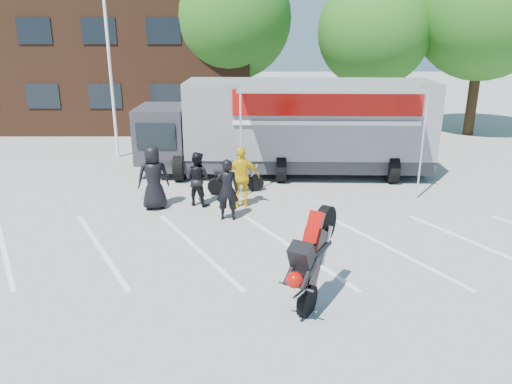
{
  "coord_description": "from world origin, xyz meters",
  "views": [
    {
      "loc": [
        -0.73,
        -10.3,
        5.27
      ],
      "look_at": [
        -0.72,
        1.5,
        1.3
      ],
      "focal_mm": 35.0,
      "sensor_mm": 36.0,
      "label": 1
    }
  ],
  "objects_px": {
    "tree_mid": "(374,32)",
    "stunt_bike_rider": "(320,297)",
    "tree_right": "(484,11)",
    "spectator_hivis": "(242,177)",
    "flagpole": "(113,30)",
    "transporter_truck": "(293,173)",
    "tree_left": "(230,18)",
    "parked_motorcycle": "(236,193)",
    "spectator_leather_a": "(153,177)",
    "spectator_leather_b": "(227,190)",
    "spectator_leather_c": "(197,179)"
  },
  "relations": [
    {
      "from": "tree_mid",
      "to": "spectator_leather_a",
      "type": "distance_m",
      "value": 14.73
    },
    {
      "from": "tree_mid",
      "to": "spectator_hivis",
      "type": "bearing_deg",
      "value": -119.2
    },
    {
      "from": "stunt_bike_rider",
      "to": "spectator_leather_a",
      "type": "xyz_separation_m",
      "value": [
        -4.35,
        5.21,
        0.97
      ]
    },
    {
      "from": "flagpole",
      "to": "spectator_leather_a",
      "type": "height_order",
      "value": "flagpole"
    },
    {
      "from": "tree_left",
      "to": "transporter_truck",
      "type": "bearing_deg",
      "value": -72.36
    },
    {
      "from": "flagpole",
      "to": "spectator_leather_a",
      "type": "relative_size",
      "value": 4.13
    },
    {
      "from": "flagpole",
      "to": "transporter_truck",
      "type": "height_order",
      "value": "flagpole"
    },
    {
      "from": "tree_left",
      "to": "spectator_leather_c",
      "type": "height_order",
      "value": "tree_left"
    },
    {
      "from": "tree_right",
      "to": "spectator_leather_c",
      "type": "xyz_separation_m",
      "value": [
        -12.5,
        -10.34,
        -5.04
      ]
    },
    {
      "from": "tree_mid",
      "to": "spectator_leather_b",
      "type": "height_order",
      "value": "tree_mid"
    },
    {
      "from": "spectator_leather_b",
      "to": "spectator_hivis",
      "type": "distance_m",
      "value": 1.13
    },
    {
      "from": "spectator_hivis",
      "to": "tree_left",
      "type": "bearing_deg",
      "value": -95.86
    },
    {
      "from": "parked_motorcycle",
      "to": "spectator_leather_c",
      "type": "bearing_deg",
      "value": 118.69
    },
    {
      "from": "transporter_truck",
      "to": "parked_motorcycle",
      "type": "relative_size",
      "value": 5.54
    },
    {
      "from": "transporter_truck",
      "to": "parked_motorcycle",
      "type": "height_order",
      "value": "transporter_truck"
    },
    {
      "from": "spectator_leather_a",
      "to": "spectator_leather_c",
      "type": "xyz_separation_m",
      "value": [
        1.26,
        0.32,
        -0.13
      ]
    },
    {
      "from": "flagpole",
      "to": "stunt_bike_rider",
      "type": "height_order",
      "value": "flagpole"
    },
    {
      "from": "transporter_truck",
      "to": "flagpole",
      "type": "bearing_deg",
      "value": 162.1
    },
    {
      "from": "spectator_leather_b",
      "to": "spectator_hivis",
      "type": "relative_size",
      "value": 0.96
    },
    {
      "from": "tree_mid",
      "to": "parked_motorcycle",
      "type": "distance_m",
      "value": 12.63
    },
    {
      "from": "spectator_leather_a",
      "to": "spectator_hivis",
      "type": "xyz_separation_m",
      "value": [
        2.62,
        0.17,
        -0.04
      ]
    },
    {
      "from": "tree_mid",
      "to": "parked_motorcycle",
      "type": "relative_size",
      "value": 3.99
    },
    {
      "from": "parked_motorcycle",
      "to": "spectator_leather_a",
      "type": "relative_size",
      "value": 1.0
    },
    {
      "from": "tree_left",
      "to": "parked_motorcycle",
      "type": "xyz_separation_m",
      "value": [
        0.63,
        -10.72,
        -5.57
      ]
    },
    {
      "from": "tree_left",
      "to": "spectator_leather_c",
      "type": "bearing_deg",
      "value": -92.43
    },
    {
      "from": "flagpole",
      "to": "spectator_hivis",
      "type": "bearing_deg",
      "value": -49.57
    },
    {
      "from": "flagpole",
      "to": "tree_left",
      "type": "xyz_separation_m",
      "value": [
        4.24,
        6.0,
        0.51
      ]
    },
    {
      "from": "spectator_leather_c",
      "to": "flagpole",
      "type": "bearing_deg",
      "value": -33.86
    },
    {
      "from": "tree_left",
      "to": "spectator_leather_b",
      "type": "relative_size",
      "value": 4.89
    },
    {
      "from": "transporter_truck",
      "to": "parked_motorcycle",
      "type": "distance_m",
      "value": 3.06
    },
    {
      "from": "tree_left",
      "to": "spectator_leather_a",
      "type": "xyz_separation_m",
      "value": [
        -1.76,
        -12.16,
        -4.6
      ]
    },
    {
      "from": "spectator_leather_a",
      "to": "transporter_truck",
      "type": "bearing_deg",
      "value": -156.95
    },
    {
      "from": "parked_motorcycle",
      "to": "spectator_leather_b",
      "type": "height_order",
      "value": "spectator_leather_b"
    },
    {
      "from": "tree_left",
      "to": "spectator_hivis",
      "type": "distance_m",
      "value": 12.88
    },
    {
      "from": "tree_mid",
      "to": "parked_motorcycle",
      "type": "bearing_deg",
      "value": -123.25
    },
    {
      "from": "transporter_truck",
      "to": "spectator_hivis",
      "type": "distance_m",
      "value": 4.09
    },
    {
      "from": "flagpole",
      "to": "stunt_bike_rider",
      "type": "relative_size",
      "value": 3.67
    },
    {
      "from": "tree_right",
      "to": "spectator_leather_c",
      "type": "height_order",
      "value": "tree_right"
    },
    {
      "from": "tree_mid",
      "to": "spectator_hivis",
      "type": "xyz_separation_m",
      "value": [
        -6.14,
        -10.99,
        -4.02
      ]
    },
    {
      "from": "spectator_leather_a",
      "to": "spectator_leather_b",
      "type": "distance_m",
      "value": 2.41
    },
    {
      "from": "stunt_bike_rider",
      "to": "spectator_hivis",
      "type": "height_order",
      "value": "spectator_hivis"
    },
    {
      "from": "tree_right",
      "to": "parked_motorcycle",
      "type": "relative_size",
      "value": 4.73
    },
    {
      "from": "spectator_leather_a",
      "to": "spectator_leather_b",
      "type": "xyz_separation_m",
      "value": [
        2.23,
        -0.89,
        -0.08
      ]
    },
    {
      "from": "parked_motorcycle",
      "to": "spectator_leather_c",
      "type": "height_order",
      "value": "spectator_leather_c"
    },
    {
      "from": "spectator_hivis",
      "to": "transporter_truck",
      "type": "bearing_deg",
      "value": -127.23
    },
    {
      "from": "flagpole",
      "to": "tree_right",
      "type": "distance_m",
      "value": 16.88
    },
    {
      "from": "tree_right",
      "to": "spectator_hivis",
      "type": "xyz_separation_m",
      "value": [
        -11.14,
        -10.49,
        -4.95
      ]
    },
    {
      "from": "spectator_leather_a",
      "to": "tree_right",
      "type": "bearing_deg",
      "value": -159.06
    },
    {
      "from": "tree_mid",
      "to": "stunt_bike_rider",
      "type": "bearing_deg",
      "value": -105.09
    },
    {
      "from": "tree_right",
      "to": "flagpole",
      "type": "bearing_deg",
      "value": -164.52
    }
  ]
}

